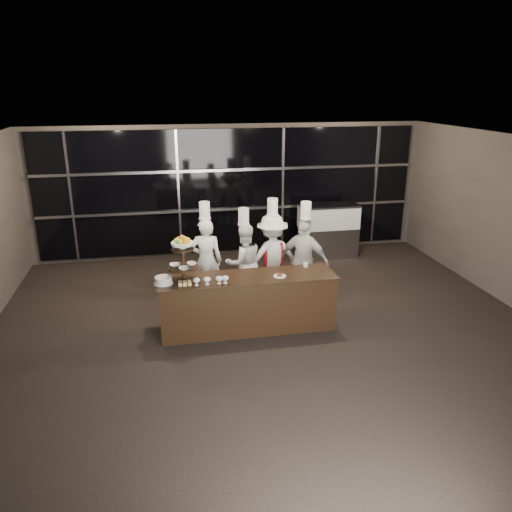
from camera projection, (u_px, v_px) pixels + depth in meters
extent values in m
plane|color=black|center=(282.00, 359.00, 7.31)|extent=(10.00, 10.00, 0.00)
plane|color=black|center=(287.00, 152.00, 6.34)|extent=(10.00, 10.00, 0.00)
plane|color=#473F38|center=(231.00, 191.00, 11.46)|extent=(9.00, 0.00, 9.00)
cube|color=black|center=(231.00, 191.00, 11.41)|extent=(8.60, 0.04, 2.80)
cube|color=#A5A5AA|center=(232.00, 209.00, 11.49)|extent=(8.60, 0.06, 0.06)
cube|color=#A5A5AA|center=(231.00, 170.00, 11.20)|extent=(8.60, 0.06, 0.06)
cube|color=#A5A5AA|center=(71.00, 198.00, 10.74)|extent=(0.05, 0.05, 2.80)
cube|color=#A5A5AA|center=(179.00, 194.00, 11.16)|extent=(0.05, 0.05, 2.80)
cube|color=#A5A5AA|center=(283.00, 190.00, 11.60)|extent=(0.05, 0.05, 2.80)
cube|color=#A5A5AA|center=(375.00, 186.00, 12.02)|extent=(0.05, 0.05, 2.80)
cube|color=black|center=(247.00, 303.00, 8.10)|extent=(2.80, 0.70, 0.90)
cube|color=black|center=(247.00, 277.00, 7.95)|extent=(2.84, 0.74, 0.03)
cylinder|color=black|center=(184.00, 280.00, 7.76)|extent=(0.24, 0.24, 0.03)
cylinder|color=black|center=(183.00, 260.00, 7.65)|extent=(0.06, 0.06, 0.70)
cylinder|color=black|center=(184.00, 268.00, 7.69)|extent=(0.48, 0.48, 0.02)
cylinder|color=black|center=(183.00, 249.00, 7.59)|extent=(0.34, 0.34, 0.02)
cylinder|color=white|center=(182.00, 247.00, 7.58)|extent=(0.10, 0.10, 0.06)
cylinder|color=white|center=(182.00, 243.00, 7.56)|extent=(0.34, 0.34, 0.04)
sphere|color=orange|center=(187.00, 240.00, 7.56)|extent=(0.09, 0.09, 0.09)
sphere|color=#6BB62E|center=(185.00, 239.00, 7.62)|extent=(0.09, 0.09, 0.09)
sphere|color=orange|center=(179.00, 239.00, 7.60)|extent=(0.09, 0.09, 0.09)
sphere|color=#FEF935|center=(177.00, 241.00, 7.53)|extent=(0.09, 0.09, 0.09)
sphere|color=#7BBC30|center=(180.00, 242.00, 7.48)|extent=(0.09, 0.09, 0.09)
sphere|color=orange|center=(185.00, 242.00, 7.49)|extent=(0.09, 0.09, 0.09)
sphere|color=orange|center=(182.00, 238.00, 7.53)|extent=(0.09, 0.09, 0.09)
imported|color=white|center=(175.00, 265.00, 7.71)|extent=(0.16, 0.16, 0.04)
imported|color=white|center=(192.00, 264.00, 7.76)|extent=(0.15, 0.15, 0.05)
imported|color=white|center=(184.00, 268.00, 7.57)|extent=(0.16, 0.16, 0.04)
cylinder|color=silver|center=(197.00, 285.00, 7.59)|extent=(0.07, 0.07, 0.01)
cylinder|color=silver|center=(196.00, 283.00, 7.58)|extent=(0.02, 0.02, 0.05)
ellipsoid|color=silver|center=(196.00, 280.00, 7.56)|extent=(0.11, 0.11, 0.08)
ellipsoid|color=green|center=(196.00, 280.00, 7.56)|extent=(0.08, 0.08, 0.05)
cylinder|color=silver|center=(207.00, 284.00, 7.62)|extent=(0.07, 0.07, 0.01)
cylinder|color=silver|center=(207.00, 282.00, 7.61)|extent=(0.02, 0.02, 0.05)
ellipsoid|color=silver|center=(207.00, 279.00, 7.59)|extent=(0.11, 0.11, 0.08)
ellipsoid|color=red|center=(207.00, 279.00, 7.59)|extent=(0.08, 0.08, 0.05)
cylinder|color=silver|center=(219.00, 283.00, 7.65)|extent=(0.07, 0.07, 0.01)
cylinder|color=silver|center=(219.00, 281.00, 7.64)|extent=(0.02, 0.02, 0.05)
ellipsoid|color=silver|center=(219.00, 279.00, 7.62)|extent=(0.11, 0.11, 0.08)
ellipsoid|color=beige|center=(219.00, 278.00, 7.62)|extent=(0.08, 0.08, 0.05)
cylinder|color=silver|center=(225.00, 283.00, 7.67)|extent=(0.07, 0.07, 0.01)
cylinder|color=silver|center=(225.00, 281.00, 7.66)|extent=(0.02, 0.02, 0.05)
ellipsoid|color=silver|center=(225.00, 278.00, 7.64)|extent=(0.11, 0.11, 0.08)
ellipsoid|color=#521B12|center=(225.00, 278.00, 7.64)|extent=(0.08, 0.08, 0.05)
cylinder|color=white|center=(164.00, 283.00, 7.66)|extent=(0.30, 0.30, 0.01)
cylinder|color=silver|center=(163.00, 280.00, 7.64)|extent=(0.26, 0.26, 0.10)
cube|color=#DFBE6D|center=(180.00, 284.00, 7.55)|extent=(0.06, 0.05, 0.05)
cube|color=#DFBE6D|center=(185.00, 284.00, 7.57)|extent=(0.06, 0.05, 0.05)
cube|color=#DFBE6D|center=(190.00, 284.00, 7.58)|extent=(0.06, 0.05, 0.05)
cube|color=#DFBE6D|center=(180.00, 283.00, 7.62)|extent=(0.06, 0.05, 0.05)
cube|color=#DFBE6D|center=(185.00, 282.00, 7.63)|extent=(0.06, 0.05, 0.05)
cube|color=#DFBE6D|center=(189.00, 282.00, 7.64)|extent=(0.06, 0.05, 0.05)
cylinder|color=white|center=(280.00, 276.00, 7.94)|extent=(0.20, 0.20, 0.01)
cylinder|color=#4C2814|center=(280.00, 275.00, 7.93)|extent=(0.08, 0.08, 0.04)
cylinder|color=white|center=(306.00, 265.00, 8.35)|extent=(0.08, 0.08, 0.07)
cube|color=#A5A5AA|center=(327.00, 242.00, 11.58)|extent=(1.33, 0.57, 0.70)
cube|color=silver|center=(329.00, 217.00, 11.38)|extent=(1.33, 0.57, 0.50)
cube|color=#FFC67F|center=(329.00, 217.00, 11.38)|extent=(1.23, 0.47, 0.40)
cube|color=#A5A5AA|center=(329.00, 205.00, 11.30)|extent=(1.35, 0.59, 0.04)
imported|color=white|center=(206.00, 261.00, 9.03)|extent=(0.64, 0.48, 1.58)
cylinder|color=white|center=(205.00, 210.00, 8.72)|extent=(0.19, 0.19, 0.30)
cylinder|color=white|center=(205.00, 218.00, 8.77)|extent=(0.21, 0.21, 0.03)
imported|color=white|center=(244.00, 263.00, 9.11)|extent=(0.78, 0.65, 1.45)
cylinder|color=white|center=(244.00, 216.00, 8.83)|extent=(0.19, 0.19, 0.30)
cylinder|color=white|center=(244.00, 224.00, 8.88)|extent=(0.21, 0.21, 0.03)
imported|color=silver|center=(272.00, 256.00, 9.25)|extent=(1.12, 0.76, 1.59)
cylinder|color=white|center=(273.00, 207.00, 8.94)|extent=(0.19, 0.19, 0.30)
cylinder|color=white|center=(272.00, 214.00, 8.99)|extent=(0.21, 0.21, 0.03)
cube|color=#960B0C|center=(273.00, 258.00, 9.14)|extent=(0.34, 0.03, 0.59)
imported|color=silver|center=(304.00, 260.00, 9.07)|extent=(0.96, 0.87, 1.57)
cylinder|color=white|center=(306.00, 210.00, 8.77)|extent=(0.19, 0.19, 0.30)
cylinder|color=white|center=(306.00, 218.00, 8.82)|extent=(0.21, 0.21, 0.03)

